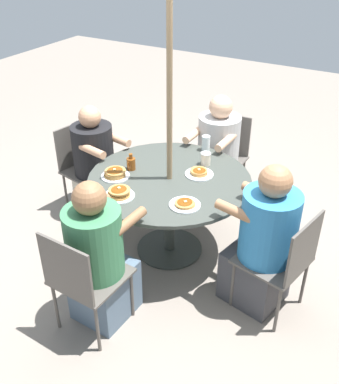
{
  "coord_description": "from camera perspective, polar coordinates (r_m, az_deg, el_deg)",
  "views": [
    {
      "loc": [
        2.7,
        1.54,
        2.52
      ],
      "look_at": [
        0.0,
        0.0,
        0.59
      ],
      "focal_mm": 42.0,
      "sensor_mm": 36.0,
      "label": 1
    }
  ],
  "objects": [
    {
      "name": "syrup_bottle",
      "position": [
        3.71,
        -4.91,
        3.64
      ],
      "size": [
        0.09,
        0.07,
        0.14
      ],
      "color": "brown",
      "rests_on": "patio_table"
    },
    {
      "name": "patio_chair_west",
      "position": [
        4.39,
        -10.75,
        3.65
      ],
      "size": [
        0.52,
        0.52,
        0.85
      ],
      "rotation": [
        0.0,
        0.0,
        -0.18
      ],
      "color": "#514C47",
      "rests_on": "ground"
    },
    {
      "name": "pancake_plate_a",
      "position": [
        3.25,
        1.97,
        -1.55
      ],
      "size": [
        0.23,
        0.23,
        0.04
      ],
      "color": "white",
      "rests_on": "patio_table"
    },
    {
      "name": "diner_north",
      "position": [
        3.14,
        -8.94,
        -8.53
      ],
      "size": [
        0.54,
        0.4,
        1.14
      ],
      "rotation": [
        0.0,
        0.0,
        1.52
      ],
      "color": "slate",
      "rests_on": "ground"
    },
    {
      "name": "drinking_glass_a",
      "position": [
        4.02,
        4.64,
        6.2
      ],
      "size": [
        0.07,
        0.07,
        0.13
      ],
      "primitive_type": "cylinder",
      "color": "silver",
      "rests_on": "patio_table"
    },
    {
      "name": "pancake_plate_b",
      "position": [
        3.63,
        -6.92,
        2.31
      ],
      "size": [
        0.23,
        0.23,
        0.07
      ],
      "color": "white",
      "rests_on": "patio_table"
    },
    {
      "name": "patio_chair_north",
      "position": [
        3.06,
        -11.05,
        -10.55
      ],
      "size": [
        0.47,
        0.47,
        0.85
      ],
      "rotation": [
        0.0,
        0.0,
        1.52
      ],
      "color": "#514C47",
      "rests_on": "ground"
    },
    {
      "name": "diner_west",
      "position": [
        4.26,
        -9.23,
        2.99
      ],
      "size": [
        0.44,
        0.54,
        1.1
      ],
      "rotation": [
        0.0,
        0.0,
        -0.18
      ],
      "color": "beige",
      "rests_on": "ground"
    },
    {
      "name": "coffee_cup",
      "position": [
        3.78,
        4.61,
        4.23
      ],
      "size": [
        0.08,
        0.08,
        0.11
      ],
      "color": "beige",
      "rests_on": "patio_table"
    },
    {
      "name": "ground_plane",
      "position": [
        4.01,
        -0.0,
        -7.2
      ],
      "size": [
        12.0,
        12.0,
        0.0
      ],
      "primitive_type": "plane",
      "color": "gray"
    },
    {
      "name": "diner_south",
      "position": [
        4.4,
        5.98,
        4.31
      ],
      "size": [
        0.57,
        0.4,
        1.13
      ],
      "rotation": [
        0.0,
        0.0,
        -1.59
      ],
      "color": "gray",
      "rests_on": "ground"
    },
    {
      "name": "diner_east",
      "position": [
        3.28,
        11.76,
        -6.54
      ],
      "size": [
        0.48,
        0.56,
        1.17
      ],
      "rotation": [
        0.0,
        0.0,
        -3.36
      ],
      "color": "#3D3D42",
      "rests_on": "ground"
    },
    {
      "name": "umbrella_pole",
      "position": [
        3.39,
        -0.0,
        8.62
      ],
      "size": [
        0.04,
        0.04,
        2.38
      ],
      "primitive_type": "cylinder",
      "color": "#846B4C",
      "rests_on": "ground"
    },
    {
      "name": "patio_chair_east",
      "position": [
        3.24,
        14.33,
        -8.21
      ],
      "size": [
        0.53,
        0.53,
        0.85
      ],
      "rotation": [
        0.0,
        0.0,
        -3.36
      ],
      "color": "#514C47",
      "rests_on": "ground"
    },
    {
      "name": "patio_chair_south",
      "position": [
        4.55,
        6.94,
        5.05
      ],
      "size": [
        0.45,
        0.45,
        0.85
      ],
      "rotation": [
        0.0,
        0.0,
        -1.59
      ],
      "color": "#514C47",
      "rests_on": "ground"
    },
    {
      "name": "pancake_plate_d",
      "position": [
        3.64,
        3.79,
        2.43
      ],
      "size": [
        0.23,
        0.23,
        0.05
      ],
      "color": "white",
      "rests_on": "patio_table"
    },
    {
      "name": "patio_table",
      "position": [
        3.65,
        -0.0,
        0.3
      ],
      "size": [
        1.32,
        1.32,
        0.72
      ],
      "color": "#383D38",
      "rests_on": "ground"
    },
    {
      "name": "pancake_plate_c",
      "position": [
        3.37,
        -6.42,
        -0.15
      ],
      "size": [
        0.23,
        0.23,
        0.07
      ],
      "color": "white",
      "rests_on": "patio_table"
    }
  ]
}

